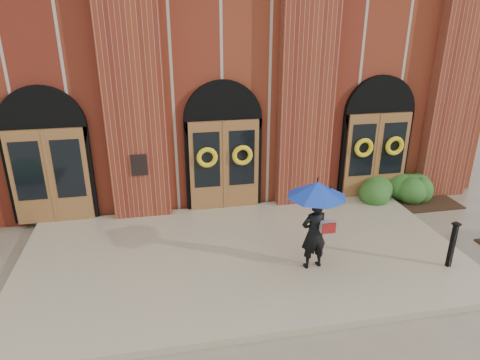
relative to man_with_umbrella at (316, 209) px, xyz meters
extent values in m
plane|color=gray|center=(-1.38, 0.65, -1.53)|extent=(90.00, 90.00, 0.00)
cube|color=tan|center=(-1.38, 0.80, -1.46)|extent=(10.00, 5.30, 0.15)
cube|color=maroon|center=(-1.38, 9.55, 1.97)|extent=(16.00, 12.00, 7.00)
cube|color=black|center=(-3.63, 3.12, 0.12)|extent=(0.40, 0.05, 0.55)
cube|color=maroon|center=(-3.63, 3.38, 1.97)|extent=(1.50, 0.45, 7.00)
cube|color=maroon|center=(0.87, 3.38, 1.97)|extent=(1.50, 0.45, 7.00)
cube|color=maroon|center=(5.37, 3.38, 1.97)|extent=(1.50, 0.45, 7.00)
cube|color=brown|center=(-5.88, 3.36, -0.13)|extent=(1.90, 0.10, 2.50)
cylinder|color=black|center=(-5.88, 3.50, 1.12)|extent=(2.10, 0.22, 2.10)
cube|color=brown|center=(-1.38, 3.36, -0.13)|extent=(1.90, 0.10, 2.50)
cylinder|color=black|center=(-1.38, 3.50, 1.12)|extent=(2.10, 0.22, 2.10)
cube|color=brown|center=(3.12, 3.36, -0.13)|extent=(1.90, 0.10, 2.50)
cylinder|color=black|center=(3.12, 3.50, 1.12)|extent=(2.10, 0.22, 2.10)
torus|color=yellow|center=(-1.86, 3.24, 0.17)|extent=(0.57, 0.13, 0.57)
torus|color=yellow|center=(-0.90, 3.24, 0.17)|extent=(0.57, 0.13, 0.57)
torus|color=yellow|center=(2.64, 3.24, 0.17)|extent=(0.57, 0.13, 0.57)
torus|color=yellow|center=(3.60, 3.24, 0.17)|extent=(0.57, 0.13, 0.57)
imported|color=black|center=(0.00, 0.00, -0.58)|extent=(0.63, 0.46, 1.60)
cone|color=#1534A4|center=(0.00, 0.00, 0.44)|extent=(1.41, 1.41, 0.32)
cylinder|color=black|center=(0.05, -0.05, 0.01)|extent=(0.02, 0.02, 0.54)
cube|color=#A1A2A6|center=(0.23, -0.13, -0.37)|extent=(0.32, 0.19, 0.23)
cube|color=maroon|center=(0.23, -0.21, -0.37)|extent=(0.30, 0.07, 0.23)
cube|color=black|center=(2.92, -0.57, -0.88)|extent=(0.11, 0.11, 1.01)
cube|color=black|center=(2.92, -0.57, -0.36)|extent=(0.17, 0.17, 0.04)
ellipsoid|color=#28541D|center=(3.94, 2.85, -1.17)|extent=(2.85, 1.14, 0.73)
camera|label=1|loc=(-3.07, -7.53, 3.81)|focal=32.00mm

